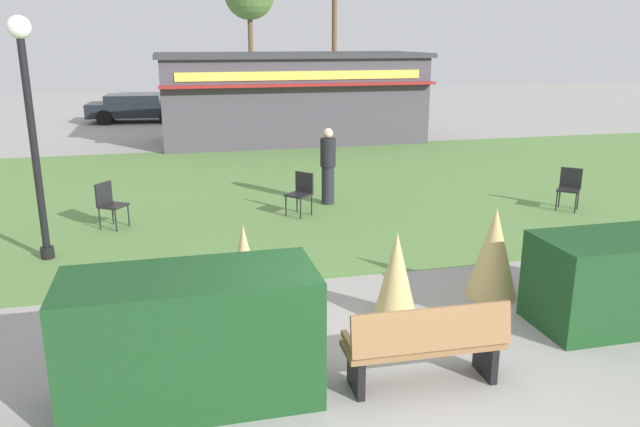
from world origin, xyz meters
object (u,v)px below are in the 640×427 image
cafe_chair_west (570,185)px  parked_car_west_slot (137,107)px  cafe_chair_center (301,190)px  cafe_chair_east (109,201)px  park_bench (426,345)px  trash_bin (594,305)px  parked_car_east_slot (363,102)px  food_kiosk (291,97)px  person_strolling (328,166)px  lamppost_mid (29,110)px  parked_car_center_slot (251,104)px

cafe_chair_west → parked_car_west_slot: bearing=118.7°
cafe_chair_center → cafe_chair_east: bearing=180.0°
park_bench → trash_bin: size_ratio=2.13×
cafe_chair_east → parked_car_east_slot: (10.41, 16.52, 0.12)m
cafe_chair_east → parked_car_east_slot: bearing=57.8°
food_kiosk → parked_car_east_slot: food_kiosk is taller
cafe_chair_east → person_strolling: (4.56, 0.75, 0.33)m
lamppost_mid → trash_bin: (7.03, -4.62, -2.07)m
food_kiosk → cafe_chair_east: 11.30m
park_bench → cafe_chair_east: size_ratio=1.92×
cafe_chair_center → parked_car_west_slot: bearing=103.2°
person_strolling → trash_bin: bearing=115.8°
parked_car_west_slot → parked_car_center_slot: (5.05, -0.01, 0.00)m
park_bench → lamppost_mid: (-4.56, 5.21, 1.99)m
cafe_chair_center → person_strolling: (0.77, 0.75, 0.33)m
parked_car_center_slot → parked_car_east_slot: (5.44, 0.00, 0.00)m
lamppost_mid → food_kiosk: lamppost_mid is taller
food_kiosk → trash_bin: bearing=-87.9°
cafe_chair_east → food_kiosk: bearing=60.5°
lamppost_mid → food_kiosk: size_ratio=0.42×
cafe_chair_west → parked_car_center_slot: size_ratio=0.20×
parked_car_center_slot → trash_bin: bearing=-87.1°
cafe_chair_east → parked_car_center_slot: (4.97, 16.51, 0.12)m
food_kiosk → parked_car_west_slot: food_kiosk is taller
park_bench → cafe_chair_east: park_bench is taller
lamppost_mid → parked_car_center_slot: size_ratio=0.90×
food_kiosk → person_strolling: size_ratio=5.52×
cafe_chair_west → parked_car_center_slot: (-4.51, 17.45, 0.12)m
lamppost_mid → cafe_chair_center: bearing=18.8°
cafe_chair_east → person_strolling: size_ratio=0.53×
cafe_chair_center → parked_car_center_slot: size_ratio=0.20×
lamppost_mid → parked_car_center_slot: (5.87, 18.11, -1.83)m
park_bench → parked_car_center_slot: parked_car_center_slot is taller
food_kiosk → parked_car_east_slot: size_ratio=2.21×
food_kiosk → cafe_chair_center: (-1.75, -9.79, -1.03)m
lamppost_mid → cafe_chair_west: size_ratio=4.38×
trash_bin → lamppost_mid: bearing=146.7°
cafe_chair_east → parked_car_west_slot: bearing=90.3°
parked_car_east_slot → parked_car_center_slot: bearing=-180.0°
person_strolling → parked_car_east_slot: size_ratio=0.40×
lamppost_mid → parked_car_center_slot: lamppost_mid is taller
cafe_chair_west → cafe_chair_east: (-9.47, 0.93, 0.00)m
lamppost_mid → cafe_chair_center: lamppost_mid is taller
lamppost_mid → parked_car_east_slot: bearing=58.0°
food_kiosk → parked_car_west_slot: (-5.63, 6.73, -0.91)m
food_kiosk → parked_car_west_slot: size_ratio=2.15×
park_bench → parked_car_east_slot: 24.28m
trash_bin → parked_car_east_slot: bearing=79.3°
lamppost_mid → food_kiosk: 13.12m
trash_bin → parked_car_west_slot: size_ratio=0.19×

